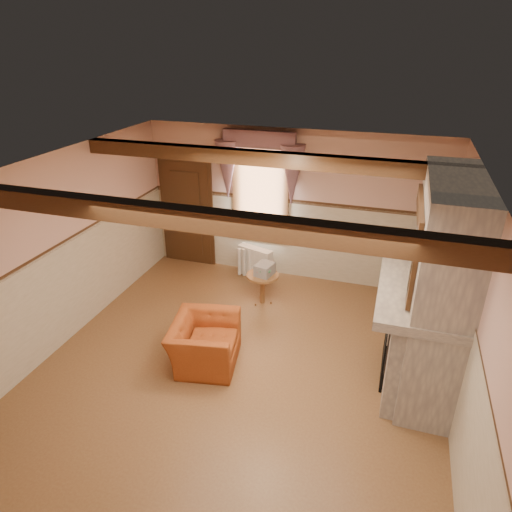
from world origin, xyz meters
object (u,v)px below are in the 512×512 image
(radiator, at_px, (255,262))
(bowl, at_px, (423,288))
(oil_lamp, at_px, (424,260))
(side_table, at_px, (262,289))
(armchair, at_px, (204,342))
(mantel_clock, at_px, (423,256))

(radiator, bearing_deg, bowl, -20.02)
(radiator, distance_m, oil_lamp, 3.54)
(side_table, distance_m, radiator, 0.98)
(armchair, xyz_separation_m, oil_lamp, (2.76, 1.01, 1.23))
(armchair, height_order, mantel_clock, mantel_clock)
(armchair, height_order, side_table, armchair)
(oil_lamp, bearing_deg, armchair, -159.81)
(side_table, height_order, mantel_clock, mantel_clock)
(side_table, xyz_separation_m, bowl, (2.45, -1.37, 1.19))
(radiator, relative_size, mantel_clock, 2.92)
(armchair, height_order, bowl, bowl)
(armchair, xyz_separation_m, side_table, (0.31, 1.79, -0.05))
(radiator, xyz_separation_m, bowl, (2.86, -2.25, 1.16))
(mantel_clock, distance_m, oil_lamp, 0.21)
(mantel_clock, height_order, oil_lamp, oil_lamp)
(radiator, xyz_separation_m, mantel_clock, (2.86, -1.45, 1.22))
(armchair, height_order, radiator, armchair)
(oil_lamp, bearing_deg, side_table, 162.38)
(radiator, bearing_deg, oil_lamp, -11.91)
(armchair, distance_m, side_table, 1.82)
(side_table, height_order, bowl, bowl)
(radiator, bearing_deg, armchair, -69.53)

